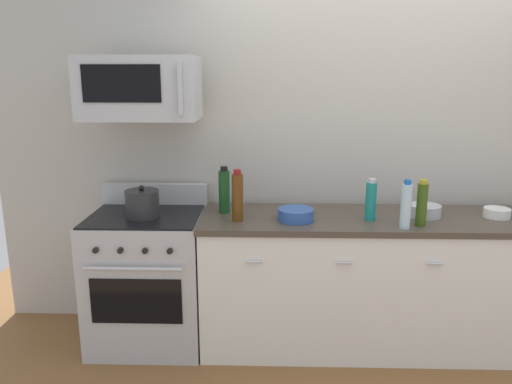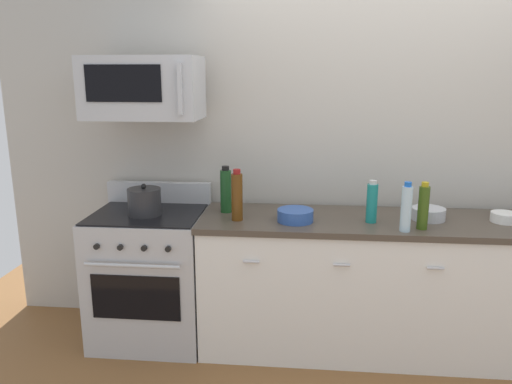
% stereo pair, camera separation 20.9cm
% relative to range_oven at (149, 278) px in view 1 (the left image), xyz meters
% --- Properties ---
extents(ground_plane, '(6.56, 6.56, 0.00)m').
position_rel_range_oven_xyz_m(ground_plane, '(1.56, -0.00, -0.47)').
color(ground_plane, brown).
extents(back_wall, '(5.46, 0.10, 2.70)m').
position_rel_range_oven_xyz_m(back_wall, '(1.56, 0.41, 0.88)').
color(back_wall, '#B7B2A8').
rests_on(back_wall, ground_plane).
extents(counter_unit, '(2.37, 0.66, 0.92)m').
position_rel_range_oven_xyz_m(counter_unit, '(1.56, -0.00, -0.01)').
color(counter_unit, white).
rests_on(counter_unit, ground_plane).
extents(range_oven, '(0.76, 0.69, 1.07)m').
position_rel_range_oven_xyz_m(range_oven, '(0.00, 0.00, 0.00)').
color(range_oven, '#B7BABF').
rests_on(range_oven, ground_plane).
extents(microwave, '(0.74, 0.44, 0.40)m').
position_rel_range_oven_xyz_m(microwave, '(0.00, 0.04, 1.28)').
color(microwave, '#B7BABF').
extents(bottle_olive_oil, '(0.06, 0.06, 0.29)m').
position_rel_range_oven_xyz_m(bottle_olive_oil, '(1.77, -0.18, 0.59)').
color(bottle_olive_oil, '#385114').
rests_on(bottle_olive_oil, countertop_slab).
extents(bottle_wine_amber, '(0.07, 0.07, 0.33)m').
position_rel_range_oven_xyz_m(bottle_wine_amber, '(0.63, -0.11, 0.61)').
color(bottle_wine_amber, '#59330F').
rests_on(bottle_wine_amber, countertop_slab).
extents(bottle_wine_green, '(0.08, 0.08, 0.32)m').
position_rel_range_oven_xyz_m(bottle_wine_green, '(0.53, 0.07, 0.60)').
color(bottle_wine_green, '#19471E').
rests_on(bottle_wine_green, countertop_slab).
extents(bottle_water_clear, '(0.06, 0.06, 0.30)m').
position_rel_range_oven_xyz_m(bottle_water_clear, '(1.66, -0.24, 0.59)').
color(bottle_water_clear, silver).
rests_on(bottle_water_clear, countertop_slab).
extents(bottle_sparkling_teal, '(0.07, 0.07, 0.27)m').
position_rel_range_oven_xyz_m(bottle_sparkling_teal, '(1.48, -0.07, 0.58)').
color(bottle_sparkling_teal, '#197F7A').
rests_on(bottle_sparkling_teal, countertop_slab).
extents(bowl_blue_mixing, '(0.23, 0.23, 0.08)m').
position_rel_range_oven_xyz_m(bowl_blue_mixing, '(1.00, -0.10, 0.49)').
color(bowl_blue_mixing, '#2D519E').
rests_on(bowl_blue_mixing, countertop_slab).
extents(bowl_steel_prep, '(0.21, 0.21, 0.08)m').
position_rel_range_oven_xyz_m(bowl_steel_prep, '(1.86, 0.02, 0.49)').
color(bowl_steel_prep, '#B2B5BA').
rests_on(bowl_steel_prep, countertop_slab).
extents(bowl_white_ceramic, '(0.17, 0.17, 0.06)m').
position_rel_range_oven_xyz_m(bowl_white_ceramic, '(2.33, 0.01, 0.48)').
color(bowl_white_ceramic, white).
rests_on(bowl_white_ceramic, countertop_slab).
extents(stockpot, '(0.22, 0.22, 0.21)m').
position_rel_range_oven_xyz_m(stockpot, '(-0.00, -0.05, 0.54)').
color(stockpot, '#262628').
rests_on(stockpot, range_oven).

